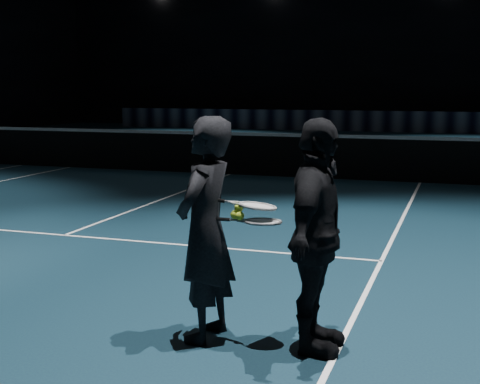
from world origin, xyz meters
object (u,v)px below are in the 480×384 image
Objects in this scene: racket_lower at (263,222)px; tennis_balls at (238,213)px; player_a at (206,230)px; racket_upper at (258,206)px; player_b at (316,237)px.

tennis_balls is at bearing 178.53° from racket_lower.
tennis_balls is (0.25, 0.01, 0.14)m from player_a.
player_a reaches higher than racket_upper.
racket_upper is (-0.45, 0.03, 0.20)m from player_b.
racket_upper is 5.67× the size of tennis_balls.
racket_lower is (0.45, 0.01, 0.09)m from player_a.
racket_lower is at bearing -42.66° from racket_upper.
player_b is 2.53× the size of racket_upper.
tennis_balls is at bearing 90.57° from player_b.
racket_upper reaches higher than racket_lower.
player_b reaches higher than racket_upper.
player_a is 14.35× the size of tennis_balls.
player_b reaches higher than tennis_balls.
racket_upper is 0.16m from tennis_balls.
racket_upper is (0.40, 0.05, 0.20)m from player_a.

